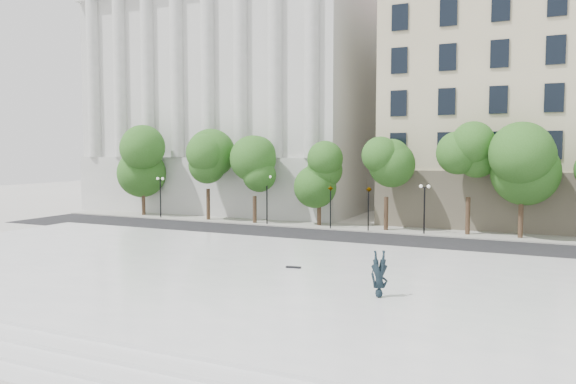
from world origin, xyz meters
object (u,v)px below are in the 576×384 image
traffic_light_west (331,185)px  person_lying (379,291)px  traffic_light_east (369,187)px  skateboard (293,267)px

traffic_light_west → person_lying: (10.24, -21.29, -3.05)m
traffic_light_east → person_lying: 22.59m
traffic_light_east → skateboard: bearing=-86.2°
traffic_light_east → skateboard: 17.74m
person_lying → skateboard: 6.96m
traffic_light_west → skateboard: size_ratio=5.29×
traffic_light_west → traffic_light_east: (3.30, -0.00, -0.05)m
traffic_light_east → traffic_light_west: bearing=180.0°
traffic_light_east → skateboard: traffic_light_east is taller
person_lying → traffic_light_west: bearing=88.3°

